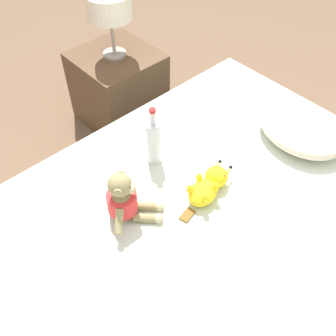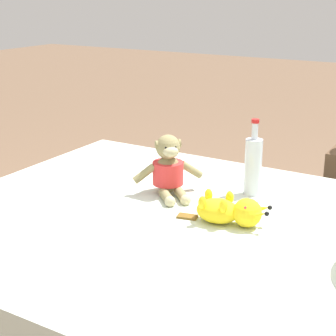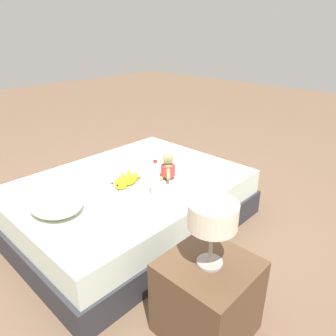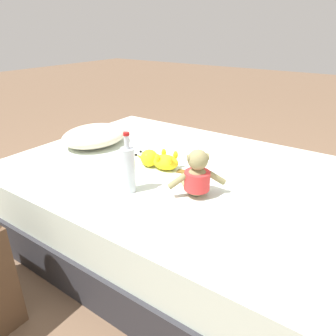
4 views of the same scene
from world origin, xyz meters
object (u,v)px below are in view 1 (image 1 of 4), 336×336
at_px(bed, 201,241).
at_px(plush_monkey, 125,200).
at_px(plush_yellow_creature, 209,185).
at_px(nightstand, 119,88).
at_px(bedside_lamp, 109,8).
at_px(pillow, 303,128).
at_px(glass_bottle, 154,141).

distance_m(bed, plush_monkey, 0.46).
height_order(bed, plush_yellow_creature, plush_yellow_creature).
height_order(bed, plush_monkey, plush_monkey).
xyz_separation_m(nightstand, bedside_lamp, (0.00, -0.00, 0.53)).
xyz_separation_m(plush_monkey, plush_yellow_creature, (0.15, 0.33, -0.05)).
relative_size(pillow, bedside_lamp, 1.33).
xyz_separation_m(bed, glass_bottle, (-0.37, 0.04, 0.34)).
relative_size(nightstand, bedside_lamp, 1.31).
distance_m(plush_monkey, bedside_lamp, 1.18).
height_order(plush_monkey, nightstand, plush_monkey).
distance_m(pillow, nightstand, 1.21).
bearing_deg(plush_monkey, pillow, 76.91).
xyz_separation_m(pillow, bedside_lamp, (-1.16, -0.26, 0.27)).
bearing_deg(bedside_lamp, bed, -19.68).
height_order(plush_yellow_creature, glass_bottle, glass_bottle).
bearing_deg(nightstand, bed, -19.68).
bearing_deg(bed, bedside_lamp, 160.32).
bearing_deg(glass_bottle, nightstand, 154.81).
bearing_deg(glass_bottle, bed, -6.51).
height_order(glass_bottle, bedside_lamp, bedside_lamp).
distance_m(plush_yellow_creature, nightstand, 1.17).
distance_m(plush_monkey, glass_bottle, 0.33).
bearing_deg(bedside_lamp, nightstand, 90.00).
bearing_deg(plush_monkey, bed, 49.55).
distance_m(pillow, plush_yellow_creature, 0.59).
height_order(bed, glass_bottle, glass_bottle).
bearing_deg(pillow, glass_bottle, -120.45).
height_order(plush_yellow_creature, bedside_lamp, bedside_lamp).
bearing_deg(nightstand, glass_bottle, -25.19).
relative_size(bed, plush_yellow_creature, 5.96).
height_order(pillow, plush_monkey, plush_monkey).
bearing_deg(plush_yellow_creature, nightstand, 163.35).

